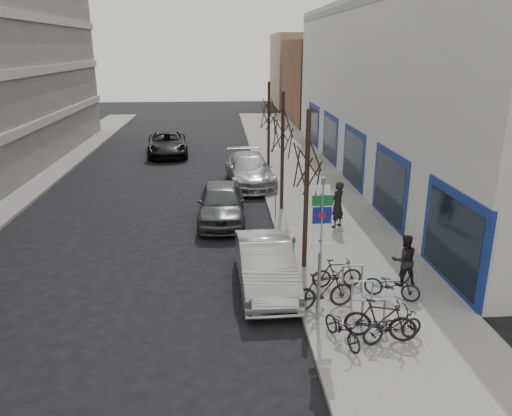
{
  "coord_description": "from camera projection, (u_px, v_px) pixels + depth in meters",
  "views": [
    {
      "loc": [
        -0.17,
        -12.07,
        7.34
      ],
      "look_at": [
        1.01,
        4.4,
        2.0
      ],
      "focal_mm": 35.0,
      "sensor_mm": 36.0,
      "label": 1
    }
  ],
  "objects": [
    {
      "name": "ground",
      "position": [
        231.0,
        327.0,
        13.72
      ],
      "size": [
        120.0,
        120.0,
        0.0
      ],
      "primitive_type": "plane",
      "color": "black",
      "rests_on": "ground"
    },
    {
      "name": "meter_back",
      "position": [
        265.0,
        172.0,
        26.87
      ],
      "size": [
        0.1,
        0.08,
        1.27
      ],
      "color": "gray",
      "rests_on": "sidewalk_east"
    },
    {
      "name": "bike_near_left",
      "position": [
        343.0,
        326.0,
        12.61
      ],
      "size": [
        0.98,
        1.59,
        0.93
      ],
      "primitive_type": "imported",
      "rotation": [
        0.0,
        0.0,
        0.37
      ],
      "color": "black",
      "rests_on": "sidewalk_east"
    },
    {
      "name": "pedestrian_far",
      "position": [
        404.0,
        260.0,
        15.6
      ],
      "size": [
        0.64,
        0.44,
        1.7
      ],
      "primitive_type": "imported",
      "rotation": [
        0.0,
        0.0,
        3.17
      ],
      "color": "black",
      "rests_on": "sidewalk_east"
    },
    {
      "name": "tan_building_far",
      "position": [
        323.0,
        70.0,
        65.45
      ],
      "size": [
        13.0,
        12.0,
        9.0
      ],
      "primitive_type": "cube",
      "color": "#937A5B",
      "rests_on": "ground"
    },
    {
      "name": "parked_car_mid",
      "position": [
        221.0,
        203.0,
        21.81
      ],
      "size": [
        2.1,
        5.03,
        1.7
      ],
      "primitive_type": "imported",
      "rotation": [
        0.0,
        0.0,
        -0.02
      ],
      "color": "#47474B",
      "rests_on": "ground"
    },
    {
      "name": "parked_car_back",
      "position": [
        250.0,
        170.0,
        27.6
      ],
      "size": [
        2.8,
        5.99,
        1.69
      ],
      "primitive_type": "imported",
      "rotation": [
        0.0,
        0.0,
        0.07
      ],
      "color": "#A1A1A6",
      "rests_on": "ground"
    },
    {
      "name": "tree_near",
      "position": [
        308.0,
        153.0,
        15.96
      ],
      "size": [
        1.8,
        1.8,
        5.5
      ],
      "color": "black",
      "rests_on": "ground"
    },
    {
      "name": "bike_mid_curb",
      "position": [
        392.0,
        283.0,
        14.84
      ],
      "size": [
        1.7,
        1.22,
        1.01
      ],
      "primitive_type": "imported",
      "rotation": [
        0.0,
        0.0,
        1.08
      ],
      "color": "black",
      "rests_on": "sidewalk_east"
    },
    {
      "name": "meter_front",
      "position": [
        294.0,
        252.0,
        16.43
      ],
      "size": [
        0.1,
        0.08,
        1.27
      ],
      "color": "gray",
      "rests_on": "sidewalk_east"
    },
    {
      "name": "lane_car",
      "position": [
        167.0,
        144.0,
        35.29
      ],
      "size": [
        3.29,
        6.08,
        1.62
      ],
      "primitive_type": "imported",
      "rotation": [
        0.0,
        0.0,
        0.11
      ],
      "color": "black",
      "rests_on": "ground"
    },
    {
      "name": "sidewalk_east",
      "position": [
        321.0,
        209.0,
        23.49
      ],
      "size": [
        5.0,
        70.0,
        0.15
      ],
      "primitive_type": "cube",
      "color": "slate",
      "rests_on": "ground"
    },
    {
      "name": "tree_far",
      "position": [
        269.0,
        107.0,
        28.29
      ],
      "size": [
        1.8,
        1.8,
        5.5
      ],
      "color": "black",
      "rests_on": "ground"
    },
    {
      "name": "bike_far_inner",
      "position": [
        337.0,
        273.0,
        15.53
      ],
      "size": [
        1.6,
        0.49,
        0.97
      ],
      "primitive_type": "imported",
      "rotation": [
        0.0,
        0.0,
        1.58
      ],
      "color": "black",
      "rests_on": "sidewalk_east"
    },
    {
      "name": "pedestrian_near",
      "position": [
        337.0,
        205.0,
        20.62
      ],
      "size": [
        0.84,
        0.83,
        1.96
      ],
      "primitive_type": "imported",
      "rotation": [
        0.0,
        0.0,
        3.88
      ],
      "color": "black",
      "rests_on": "sidewalk_east"
    },
    {
      "name": "brick_building_far",
      "position": [
        347.0,
        81.0,
        51.33
      ],
      "size": [
        12.0,
        14.0,
        8.0
      ],
      "primitive_type": "cube",
      "color": "brown",
      "rests_on": "ground"
    },
    {
      "name": "highway_sign_pole",
      "position": [
        321.0,
        242.0,
        13.12
      ],
      "size": [
        0.55,
        0.1,
        4.2
      ],
      "color": "gray",
      "rests_on": "ground"
    },
    {
      "name": "tree_mid",
      "position": [
        283.0,
        124.0,
        22.12
      ],
      "size": [
        1.8,
        1.8,
        5.5
      ],
      "color": "black",
      "rests_on": "ground"
    },
    {
      "name": "bike_rack",
      "position": [
        362.0,
        291.0,
        14.35
      ],
      "size": [
        0.66,
        2.26,
        0.83
      ],
      "color": "gray",
      "rests_on": "sidewalk_east"
    },
    {
      "name": "meter_mid",
      "position": [
        276.0,
        202.0,
        21.65
      ],
      "size": [
        0.1,
        0.08,
        1.27
      ],
      "color": "gray",
      "rests_on": "sidewalk_east"
    },
    {
      "name": "bike_far_curb",
      "position": [
        393.0,
        323.0,
        12.64
      ],
      "size": [
        1.77,
        0.9,
        1.03
      ],
      "primitive_type": "imported",
      "rotation": [
        0.0,
        0.0,
        1.81
      ],
      "color": "black",
      "rests_on": "sidewalk_east"
    },
    {
      "name": "bike_mid_inner",
      "position": [
        323.0,
        290.0,
        14.22
      ],
      "size": [
        1.96,
        0.89,
        1.15
      ],
      "primitive_type": "imported",
      "rotation": [
        0.0,
        0.0,
        1.75
      ],
      "color": "black",
      "rests_on": "sidewalk_east"
    },
    {
      "name": "bike_near_right",
      "position": [
        380.0,
        319.0,
        12.73
      ],
      "size": [
        1.94,
        1.1,
        1.13
      ],
      "primitive_type": "imported",
      "rotation": [
        0.0,
        0.0,
        1.26
      ],
      "color": "black",
      "rests_on": "sidewalk_east"
    },
    {
      "name": "parked_car_front",
      "position": [
        265.0,
        265.0,
        15.72
      ],
      "size": [
        1.81,
        4.81,
        1.57
      ],
      "primitive_type": "imported",
      "rotation": [
        0.0,
        0.0,
        0.03
      ],
      "color": "#B1B2B7",
      "rests_on": "ground"
    }
  ]
}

